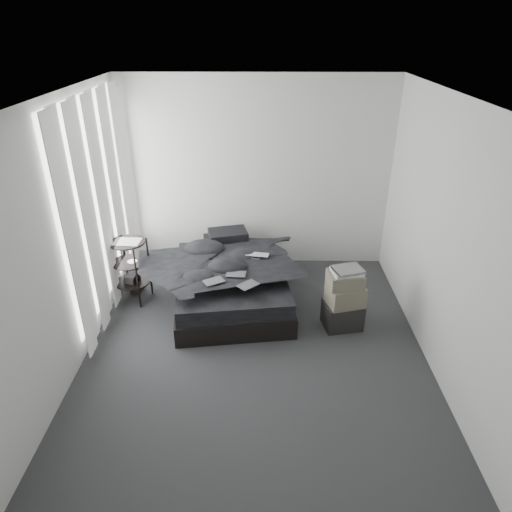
{
  "coord_description": "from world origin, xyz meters",
  "views": [
    {
      "loc": [
        0.05,
        -3.85,
        3.17
      ],
      "look_at": [
        0.0,
        0.8,
        0.75
      ],
      "focal_mm": 32.0,
      "sensor_mm": 36.0,
      "label": 1
    }
  ],
  "objects_px": {
    "bed": "(231,292)",
    "laptop": "(257,252)",
    "box_lower": "(342,315)",
    "side_stand": "(131,271)"
  },
  "relations": [
    {
      "from": "bed",
      "to": "laptop",
      "type": "xyz_separation_m",
      "value": [
        0.32,
        0.09,
        0.53
      ]
    },
    {
      "from": "laptop",
      "to": "box_lower",
      "type": "xyz_separation_m",
      "value": [
        0.99,
        -0.61,
        -0.5
      ]
    },
    {
      "from": "laptop",
      "to": "side_stand",
      "type": "distance_m",
      "value": 1.57
    },
    {
      "from": "bed",
      "to": "laptop",
      "type": "distance_m",
      "value": 0.62
    },
    {
      "from": "box_lower",
      "to": "laptop",
      "type": "bearing_deg",
      "value": 148.46
    },
    {
      "from": "laptop",
      "to": "side_stand",
      "type": "bearing_deg",
      "value": -167.55
    },
    {
      "from": "laptop",
      "to": "side_stand",
      "type": "xyz_separation_m",
      "value": [
        -1.55,
        -0.05,
        -0.25
      ]
    },
    {
      "from": "side_stand",
      "to": "bed",
      "type": "bearing_deg",
      "value": -1.54
    },
    {
      "from": "laptop",
      "to": "box_lower",
      "type": "relative_size",
      "value": 0.68
    },
    {
      "from": "bed",
      "to": "laptop",
      "type": "relative_size",
      "value": 6.24
    }
  ]
}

